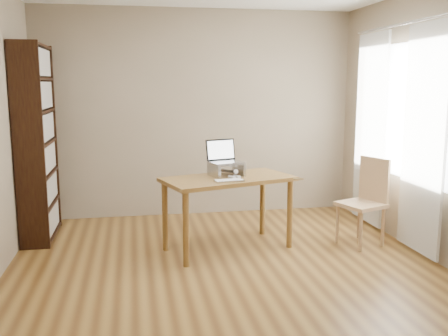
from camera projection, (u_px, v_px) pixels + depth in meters
room at (235, 130)px, 4.17m from camera, size 4.04×4.54×2.64m
bookshelf at (37, 143)px, 5.37m from camera, size 0.30×0.90×2.10m
curtains at (394, 132)px, 5.29m from camera, size 0.03×1.90×2.25m
desk at (228, 188)px, 5.04m from camera, size 1.42×1.00×0.75m
laptop_stand at (227, 168)px, 5.08m from camera, size 0.32×0.25×0.13m
laptop at (225, 157)px, 5.12m from camera, size 0.38×0.36×0.23m
keyboard at (229, 181)px, 4.80m from camera, size 0.30×0.16×0.02m
coaster at (298, 179)px, 4.92m from camera, size 0.11×0.11×0.01m
cat at (225, 169)px, 5.11m from camera, size 0.25×0.49×0.16m
chair at (367, 199)px, 5.20m from camera, size 0.53×0.52×0.92m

